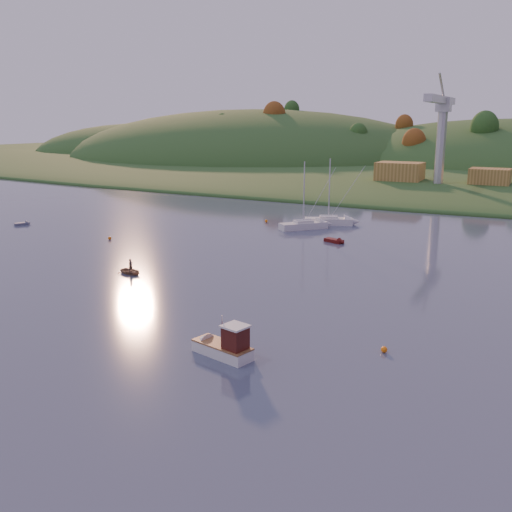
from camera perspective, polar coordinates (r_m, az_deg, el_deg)
The scene contains 21 objects.
ground at distance 38.34m, azimuth -22.94°, elevation -14.78°, with size 500.00×500.00×0.00m, color #343D55.
far_shore at distance 252.67m, azimuth 21.86°, elevation 8.53°, with size 620.00×220.00×1.50m, color #285220.
shore_slope at distance 188.39m, azimuth 19.60°, elevation 7.36°, with size 640.00×150.00×7.00m, color #285220.
hill_left_far at distance 301.44m, azimuth -10.75°, elevation 9.89°, with size 120.00×100.00×32.00m, color #285220.
hill_left at distance 250.42m, azimuth -0.12°, elevation 9.45°, with size 170.00×140.00×44.00m, color #285220.
hill_center at distance 231.89m, azimuth 23.77°, elevation 8.00°, with size 140.00×120.00×36.00m, color #285220.
hillside_trees at distance 208.12m, azimuth 20.44°, elevation 7.80°, with size 280.00×50.00×32.00m, color #1F4F1C, non-canonical shape.
wharf at distance 145.23m, azimuth 19.00°, elevation 6.29°, with size 42.00×16.00×2.40m, color slate.
shed_west at distance 148.39m, azimuth 14.17°, elevation 8.15°, with size 11.00×8.00×4.80m, color olive.
shed_east at distance 145.88m, azimuth 22.34°, elevation 7.31°, with size 9.00×7.00×4.00m, color olive.
dock_crane at distance 141.25m, azimuth 18.03°, elevation 12.69°, with size 3.20×28.00×20.30m.
fishing_boat at distance 43.99m, azimuth -3.75°, elevation -8.81°, with size 6.03×3.06×3.69m.
sailboat_near at distance 93.94m, azimuth 4.76°, elevation 3.13°, with size 6.94×7.59×11.01m.
sailboat_far at distance 98.51m, azimuth 7.26°, elevation 3.56°, with size 8.37×5.44×11.20m.
canoe at distance 67.84m, azimuth -12.40°, elevation -1.50°, with size 2.22×3.11×0.64m, color #87654A.
paddler at distance 67.73m, azimuth -12.42°, elevation -1.13°, with size 0.57×0.37×1.56m, color black.
red_tender at distance 83.84m, azimuth 8.14°, elevation 1.46°, with size 3.65×2.30×1.18m.
grey_dinghy at distance 105.36m, azimuth -22.12°, elevation 3.03°, with size 2.10×2.85×1.01m.
buoy_0 at distance 45.53m, azimuth 12.69°, elevation -9.10°, with size 0.50×0.50×0.50m, color orange.
buoy_1 at distance 87.96m, azimuth -14.42°, elevation 1.74°, with size 0.50×0.50×0.50m, color orange.
buoy_2 at distance 99.84m, azimuth 1.03°, elevation 3.52°, with size 0.50×0.50×0.50m, color orange.
Camera 1 is at (27.23, -20.59, 17.45)m, focal length 40.00 mm.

